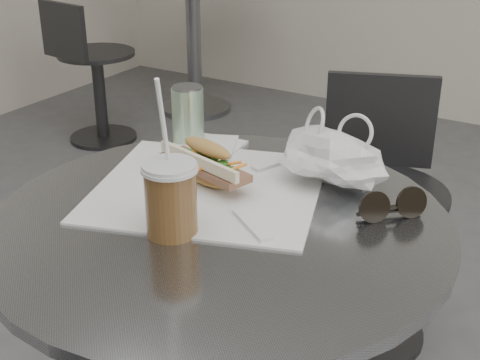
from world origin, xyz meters
The scene contains 11 objects.
cafe_table centered at (0.00, 0.20, 0.47)m, with size 0.76×0.76×0.74m.
bg_table centered at (-1.60, 2.40, 0.47)m, with size 0.70×0.70×0.74m.
chair_far centered at (-0.01, 1.00, 0.33)m, with size 0.41×0.44×0.74m.
bg_chair centered at (-1.75, 1.74, 0.32)m, with size 0.38×0.40×0.72m.
sandwich_paper centered at (-0.08, 0.28, 0.74)m, with size 0.39×0.37×0.00m, color white.
banh_mi centered at (-0.09, 0.29, 0.78)m, with size 0.25×0.15×0.08m.
iced_coffee centered at (-0.04, 0.12, 0.80)m, with size 0.09×0.09×0.25m.
sunglasses centered at (0.24, 0.34, 0.76)m, with size 0.10×0.10×0.05m.
plastic_bag centered at (0.09, 0.42, 0.79)m, with size 0.19×0.15×0.10m, color white, non-canonical shape.
napkin_stack centered at (-0.19, 0.43, 0.74)m, with size 0.16×0.16×0.01m.
drink_can centered at (-0.23, 0.44, 0.80)m, with size 0.07×0.07×0.12m.
Camera 1 is at (0.53, -0.61, 1.25)m, focal length 50.00 mm.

